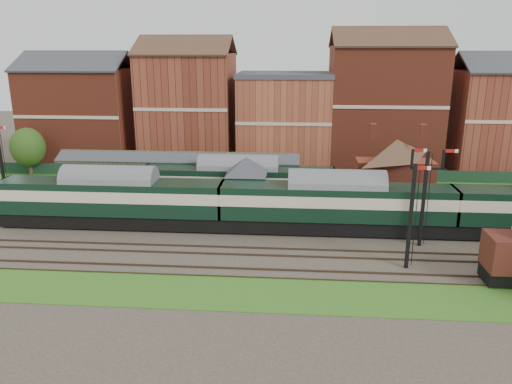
# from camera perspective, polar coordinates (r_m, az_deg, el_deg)

# --- Properties ---
(ground) EXTENTS (160.00, 160.00, 0.00)m
(ground) POSITION_cam_1_polar(r_m,az_deg,el_deg) (45.01, 2.35, -4.44)
(ground) COLOR #473D33
(ground) RESTS_ON ground
(grass_back) EXTENTS (90.00, 4.50, 0.06)m
(grass_back) POSITION_cam_1_polar(r_m,az_deg,el_deg) (60.22, 2.94, 1.00)
(grass_back) COLOR #2D6619
(grass_back) RESTS_ON ground
(grass_front) EXTENTS (90.00, 5.00, 0.06)m
(grass_front) POSITION_cam_1_polar(r_m,az_deg,el_deg) (34.06, 1.55, -11.58)
(grass_front) COLOR #2D6619
(grass_front) RESTS_ON ground
(fence) EXTENTS (90.00, 0.12, 1.50)m
(fence) POSITION_cam_1_polar(r_m,az_deg,el_deg) (61.97, 3.00, 2.13)
(fence) COLOR #193823
(fence) RESTS_ON ground
(platform) EXTENTS (55.00, 3.40, 1.00)m
(platform) POSITION_cam_1_polar(r_m,az_deg,el_deg) (54.45, -2.51, -0.16)
(platform) COLOR #2D2D2D
(platform) RESTS_ON ground
(signal_box) EXTENTS (5.40, 5.40, 6.00)m
(signal_box) POSITION_cam_1_polar(r_m,az_deg,el_deg) (47.28, -1.09, 0.68)
(signal_box) COLOR #637150
(signal_box) RESTS_ON ground
(brick_hut) EXTENTS (3.20, 2.64, 2.94)m
(brick_hut) POSITION_cam_1_polar(r_m,az_deg,el_deg) (47.79, 8.52, -1.84)
(brick_hut) COLOR maroon
(brick_hut) RESTS_ON ground
(station_building) EXTENTS (8.10, 8.10, 5.90)m
(station_building) POSITION_cam_1_polar(r_m,az_deg,el_deg) (54.21, 15.60, 2.95)
(station_building) COLOR #943A25
(station_building) RESTS_ON platform
(canopy) EXTENTS (26.00, 3.89, 4.08)m
(canopy) POSITION_cam_1_polar(r_m,az_deg,el_deg) (54.48, -8.86, 4.11)
(canopy) COLOR #48492E
(canopy) RESTS_ON platform
(semaphore_bracket) EXTENTS (3.60, 0.25, 8.18)m
(semaphore_bracket) POSITION_cam_1_polar(r_m,az_deg,el_deg) (42.49, 18.73, -0.02)
(semaphore_bracket) COLOR black
(semaphore_bracket) RESTS_ON ground
(semaphore_platform_end) EXTENTS (1.23, 0.25, 8.00)m
(semaphore_platform_end) POSITION_cam_1_polar(r_m,az_deg,el_deg) (60.27, -27.11, 3.25)
(semaphore_platform_end) COLOR black
(semaphore_platform_end) RESTS_ON ground
(semaphore_siding) EXTENTS (1.23, 0.25, 8.00)m
(semaphore_siding) POSITION_cam_1_polar(r_m,az_deg,el_deg) (37.97, 17.30, -2.55)
(semaphore_siding) COLOR black
(semaphore_siding) RESTS_ON ground
(town_backdrop) EXTENTS (69.00, 10.00, 16.00)m
(town_backdrop) POSITION_cam_1_polar(r_m,az_deg,el_deg) (67.67, 3.10, 8.73)
(town_backdrop) COLOR #943A25
(town_backdrop) RESTS_ON ground
(dmu_train) EXTENTS (60.61, 3.18, 4.66)m
(dmu_train) POSITION_cam_1_polar(r_m,az_deg,el_deg) (44.26, 9.09, -1.30)
(dmu_train) COLOR black
(dmu_train) RESTS_ON ground
(platform_railcar) EXTENTS (19.39, 3.05, 4.47)m
(platform_railcar) POSITION_cam_1_polar(r_m,az_deg,el_deg) (50.67, -1.99, 1.05)
(platform_railcar) COLOR black
(platform_railcar) RESTS_ON ground
(tree_back) EXTENTS (4.26, 4.26, 6.22)m
(tree_back) POSITION_cam_1_polar(r_m,az_deg,el_deg) (68.91, -24.63, 4.67)
(tree_back) COLOR #382619
(tree_back) RESTS_ON ground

